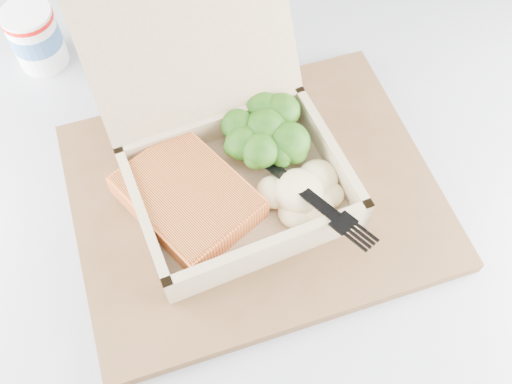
{
  "coord_description": "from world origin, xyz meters",
  "views": [
    {
      "loc": [
        -0.6,
        -0.75,
        1.32
      ],
      "look_at": [
        -0.6,
        -0.46,
        0.81
      ],
      "focal_mm": 40.0,
      "sensor_mm": 36.0,
      "label": 1
    }
  ],
  "objects_px": {
    "cafe_table": "(241,292)",
    "takeout_container": "(224,142)",
    "serving_tray": "(255,195)",
    "paper_cup": "(35,36)"
  },
  "relations": [
    {
      "from": "cafe_table",
      "to": "serving_tray",
      "type": "distance_m",
      "value": 0.21
    },
    {
      "from": "serving_tray",
      "to": "takeout_container",
      "type": "relative_size",
      "value": 1.2
    },
    {
      "from": "serving_tray",
      "to": "paper_cup",
      "type": "distance_m",
      "value": 0.35
    },
    {
      "from": "cafe_table",
      "to": "serving_tray",
      "type": "xyz_separation_m",
      "value": [
        0.02,
        0.04,
        0.21
      ]
    },
    {
      "from": "cafe_table",
      "to": "takeout_container",
      "type": "xyz_separation_m",
      "value": [
        -0.01,
        0.07,
        0.26
      ]
    },
    {
      "from": "cafe_table",
      "to": "paper_cup",
      "type": "height_order",
      "value": "paper_cup"
    },
    {
      "from": "serving_tray",
      "to": "takeout_container",
      "type": "distance_m",
      "value": 0.07
    },
    {
      "from": "paper_cup",
      "to": "takeout_container",
      "type": "bearing_deg",
      "value": -34.95
    },
    {
      "from": "serving_tray",
      "to": "takeout_container",
      "type": "bearing_deg",
      "value": 136.57
    },
    {
      "from": "takeout_container",
      "to": "paper_cup",
      "type": "height_order",
      "value": "takeout_container"
    }
  ]
}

